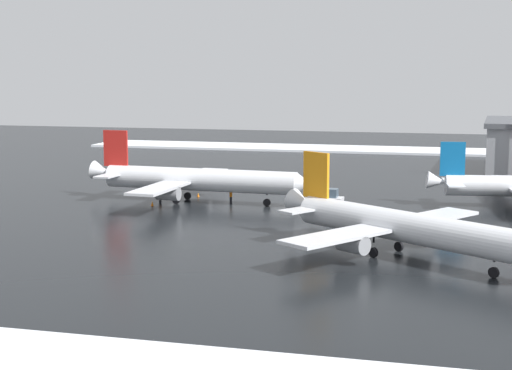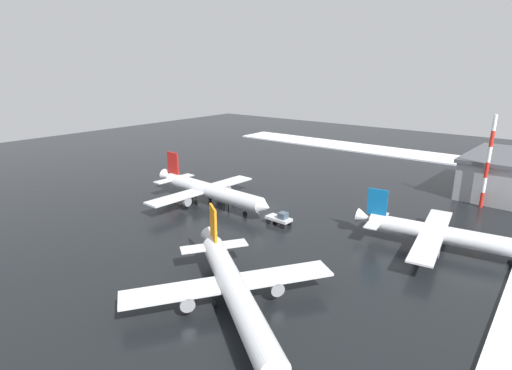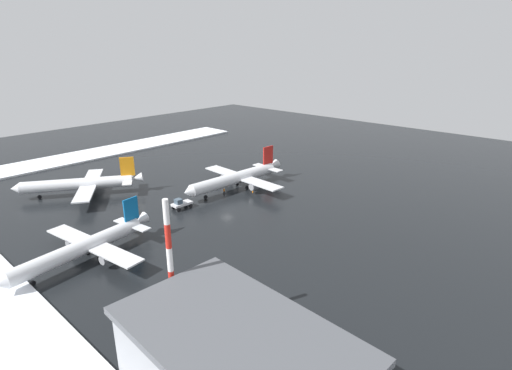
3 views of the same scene
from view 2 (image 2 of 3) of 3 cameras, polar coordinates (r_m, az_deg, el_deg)
The scene contains 12 objects.
ground_plane at distance 80.59m, azimuth 1.97°, elevation -3.01°, with size 240.00×240.00×0.00m, color black.
snow_bank_right at distance 138.49m, azimuth 18.74°, elevation 4.51°, with size 14.00×116.00×0.49m, color white.
airplane_parked_portside at distance 80.91m, azimuth -6.74°, elevation -0.76°, with size 25.86×31.18×9.26m.
airplane_parked_starboard at distance 66.60m, azimuth 25.30°, elevation -6.44°, with size 23.18×27.83×8.27m.
airplane_foreground_jet at distance 46.27m, azimuth -3.14°, elevation -14.64°, with size 22.69×26.39×8.98m.
pushback_tug at distance 70.72m, azimuth 3.44°, elevation -4.76°, with size 2.50×4.70×2.50m.
ground_crew_by_nose_gear at distance 78.69m, azimuth -3.98°, elevation -2.78°, with size 0.36×0.36×1.71m.
ground_crew_beside_wing at distance 84.91m, azimuth -9.04°, elevation -1.50°, with size 0.36×0.36×1.71m.
antenna_mast at distance 89.45m, azimuth 30.23°, elevation 2.82°, with size 0.70×0.70×18.40m.
cargo_hangar at distance 102.92m, azimuth 32.03°, elevation 1.34°, with size 25.78×16.33×8.80m.
traffic_cone_near_nose at distance 82.40m, azimuth -10.79°, elevation -2.66°, with size 0.36×0.36×0.55m, color orange.
traffic_cone_mid_line at distance 85.61m, azimuth -5.03°, elevation -1.69°, with size 0.36×0.36×0.55m, color orange.
Camera 2 is at (-61.26, -44.96, 26.85)m, focal length 28.00 mm.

